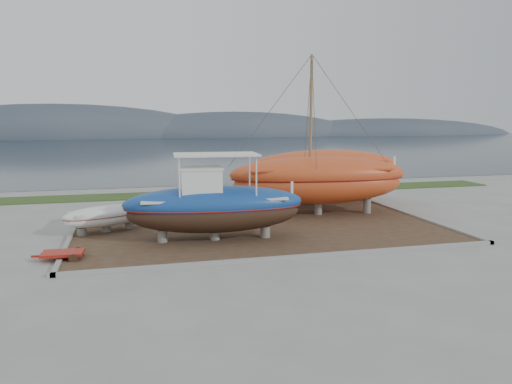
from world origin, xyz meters
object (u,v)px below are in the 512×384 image
object	(u,v)px
orange_sailboat	(319,136)
orange_bare_hull	(325,177)
blue_caique	(214,197)
red_trailer	(63,256)
white_dinghy	(106,219)

from	to	relation	value
orange_sailboat	orange_bare_hull	size ratio (longest dim) A/B	1.00
blue_caique	red_trailer	distance (m)	6.79
white_dinghy	orange_bare_hull	bearing A→B (deg)	-4.13
white_dinghy	blue_caique	bearing A→B (deg)	-55.54
blue_caique	white_dinghy	xyz separation A→B (m)	(-4.85, 2.91, -1.34)
white_dinghy	orange_sailboat	distance (m)	12.30
blue_caique	orange_bare_hull	bearing A→B (deg)	46.75
orange_bare_hull	orange_sailboat	bearing A→B (deg)	-117.59
blue_caique	white_dinghy	distance (m)	5.81
orange_bare_hull	red_trailer	world-z (taller)	orange_bare_hull
orange_sailboat	orange_bare_hull	distance (m)	4.91
orange_sailboat	red_trailer	bearing A→B (deg)	-149.94
orange_bare_hull	blue_caique	bearing A→B (deg)	-137.57
blue_caique	orange_sailboat	xyz separation A→B (m)	(6.75, 4.34, 2.49)
blue_caique	red_trailer	size ratio (longest dim) A/B	3.45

